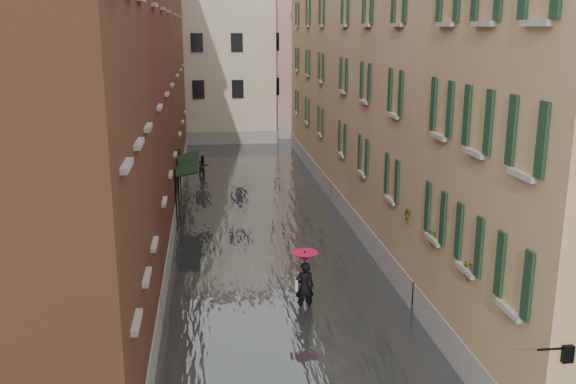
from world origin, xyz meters
TOP-DOWN VIEW (x-y plane):
  - ground at (0.00, 0.00)m, footprint 120.00×120.00m
  - floodwater at (0.00, 13.00)m, footprint 10.00×60.00m
  - building_left_mid at (-7.00, 9.00)m, footprint 6.00×14.00m
  - building_left_far at (-7.00, 24.00)m, footprint 6.00×16.00m
  - building_right_mid at (7.00, 9.00)m, footprint 6.00×14.00m
  - building_right_far at (7.00, 24.00)m, footprint 6.00×16.00m
  - building_end_cream at (-3.00, 38.00)m, footprint 12.00×9.00m
  - building_end_pink at (6.00, 40.00)m, footprint 10.00×9.00m
  - awning_near at (-3.49, 13.84)m, footprint 1.09×2.74m
  - awning_far at (-3.49, 16.40)m, footprint 1.09×2.86m
  - wall_lantern at (4.33, -6.00)m, footprint 0.71×0.22m
  - window_planters at (4.12, 0.43)m, footprint 0.59×5.76m
  - pedestrian_main at (0.59, 2.86)m, footprint 0.90×0.90m
  - pedestrian_far at (-2.75, 22.83)m, footprint 0.85×0.77m

SIDE VIEW (x-z plane):
  - ground at x=0.00m, z-range 0.00..0.00m
  - floodwater at x=0.00m, z-range 0.00..0.20m
  - pedestrian_far at x=-2.75m, z-range 0.00..1.44m
  - pedestrian_main at x=0.59m, z-range 0.19..2.25m
  - awning_near at x=-3.49m, z-range 1.06..3.86m
  - awning_far at x=-3.49m, z-range 1.06..3.86m
  - wall_lantern at x=4.33m, z-range 2.83..3.18m
  - window_planters at x=4.12m, z-range 3.09..3.93m
  - building_right_far at x=7.00m, z-range 0.00..11.50m
  - building_end_pink at x=6.00m, z-range 0.00..12.00m
  - building_left_mid at x=-7.00m, z-range 0.00..12.50m
  - building_right_mid at x=7.00m, z-range 0.00..13.00m
  - building_end_cream at x=-3.00m, z-range 0.00..13.00m
  - building_left_far at x=-7.00m, z-range 0.00..14.00m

